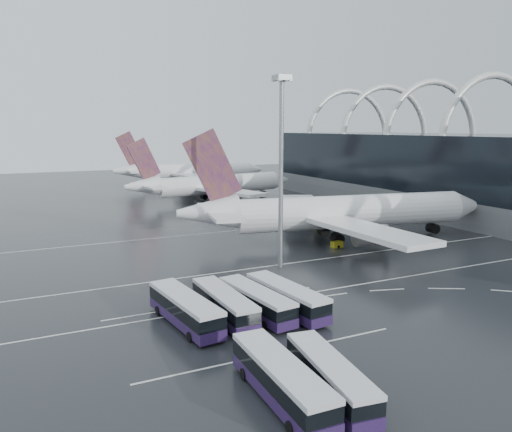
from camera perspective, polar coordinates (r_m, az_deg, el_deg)
name	(u,v)px	position (r m, az deg, el deg)	size (l,w,h in m)	color
ground	(367,278)	(75.79, 12.57, -6.94)	(420.00, 420.00, 0.00)	black
lane_marking_near	(376,282)	(74.31, 13.53, -7.32)	(120.00, 0.25, 0.01)	silver
lane_marking_mid	(322,259)	(85.11, 7.55, -4.89)	(120.00, 0.25, 0.01)	silver
lane_marking_far	(251,229)	(108.92, -0.55, -1.49)	(120.00, 0.25, 0.01)	silver
bus_bay_line_south	(274,353)	(50.82, 2.03, -15.42)	(28.00, 0.25, 0.01)	silver
bus_bay_line_north	(215,303)	(64.30, -4.73, -9.84)	(28.00, 0.25, 0.01)	silver
airliner_main	(336,213)	(98.19, 9.14, 0.33)	(64.04, 55.44, 21.74)	white
airliner_gate_b	(211,185)	(149.83, -5.14, 3.51)	(55.16, 49.21, 19.15)	white
airliner_gate_c	(189,172)	(190.94, -7.68, 4.99)	(57.76, 53.15, 20.57)	white
bus_row_near_a	(185,309)	(57.31, -8.11, -10.44)	(4.70, 14.16, 3.42)	#23143E
bus_row_near_b	(224,304)	(58.57, -3.67, -10.00)	(3.37, 13.24, 3.24)	#23143E
bus_row_near_c	(256,301)	(59.49, 0.00, -9.68)	(4.37, 13.22, 3.19)	#23143E
bus_row_near_d	(286,297)	(60.64, 3.49, -9.25)	(4.52, 13.72, 3.32)	#23143E
bus_row_far_a	(281,379)	(42.38, 2.90, -18.16)	(3.56, 13.71, 3.35)	#23143E
bus_row_far_b	(330,376)	(43.58, 8.48, -17.66)	(4.41, 12.67, 3.06)	#23143E
floodlight_mast	(281,149)	(76.78, 2.90, 7.63)	(2.27, 2.27, 29.57)	gray
gse_cart_belly_a	(372,235)	(103.22, 13.11, -2.11)	(1.91, 1.13, 1.04)	#AAA016
gse_cart_belly_b	(361,226)	(111.88, 11.90, -1.11)	(2.00, 1.18, 1.09)	slate
gse_cart_belly_c	(337,244)	(93.47, 9.22, -3.22)	(2.06, 1.22, 1.12)	#AAA016
gse_cart_belly_e	(320,223)	(112.87, 7.32, -0.81)	(2.45, 1.45, 1.34)	#AAA016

